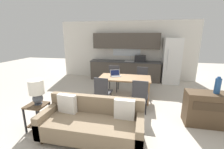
{
  "coord_description": "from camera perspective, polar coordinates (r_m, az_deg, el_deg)",
  "views": [
    {
      "loc": [
        0.82,
        -2.56,
        2.02
      ],
      "look_at": [
        -0.03,
        1.5,
        0.95
      ],
      "focal_mm": 24.0,
      "sensor_mm": 36.0,
      "label": 1
    }
  ],
  "objects": [
    {
      "name": "ground_plane",
      "position": [
        3.36,
        -5.09,
        -22.56
      ],
      "size": [
        20.0,
        20.0,
        0.0
      ],
      "primitive_type": "plane",
      "color": "beige"
    },
    {
      "name": "wall_back",
      "position": [
        7.26,
        5.41,
        9.14
      ],
      "size": [
        6.4,
        0.07,
        2.7
      ],
      "color": "silver",
      "rests_on": "ground_plane"
    },
    {
      "name": "kitchen_counter",
      "position": [
        7.03,
        5.13,
        4.77
      ],
      "size": [
        3.22,
        0.65,
        2.15
      ],
      "color": "#4C443D",
      "rests_on": "ground_plane"
    },
    {
      "name": "refrigerator",
      "position": [
        6.95,
        21.63,
        4.81
      ],
      "size": [
        0.7,
        0.76,
        1.95
      ],
      "color": "white",
      "rests_on": "ground_plane"
    },
    {
      "name": "dining_table",
      "position": [
        4.81,
        4.84,
        -1.77
      ],
      "size": [
        1.62,
        0.83,
        0.74
      ],
      "color": "olive",
      "rests_on": "ground_plane"
    },
    {
      "name": "couch",
      "position": [
        3.18,
        -7.34,
        -17.64
      ],
      "size": [
        2.01,
        0.8,
        0.83
      ],
      "color": "#3D2D1E",
      "rests_on": "ground_plane"
    },
    {
      "name": "side_table",
      "position": [
        3.73,
        -26.5,
        -13.02
      ],
      "size": [
        0.4,
        0.4,
        0.59
      ],
      "color": "brown",
      "rests_on": "ground_plane"
    },
    {
      "name": "table_lamp",
      "position": [
        3.55,
        -26.76,
        -5.36
      ],
      "size": [
        0.31,
        0.31,
        0.54
      ],
      "color": "#4C515B",
      "rests_on": "side_table"
    },
    {
      "name": "credenza",
      "position": [
        4.14,
        32.31,
        -11.01
      ],
      "size": [
        0.93,
        0.46,
        0.79
      ],
      "color": "brown",
      "rests_on": "ground_plane"
    },
    {
      "name": "vase",
      "position": [
        4.0,
        35.29,
        -3.51
      ],
      "size": [
        0.12,
        0.12,
        0.38
      ],
      "color": "#234C84",
      "rests_on": "credenza"
    },
    {
      "name": "dining_chair_far_left",
      "position": [
        5.66,
        0.56,
        -0.88
      ],
      "size": [
        0.42,
        0.42,
        0.93
      ],
      "rotation": [
        0.0,
        0.0,
        0.0
      ],
      "color": "#38383D",
      "rests_on": "ground_plane"
    },
    {
      "name": "dining_chair_near_right",
      "position": [
        4.07,
        10.64,
        -7.41
      ],
      "size": [
        0.45,
        0.45,
        0.93
      ],
      "rotation": [
        0.0,
        0.0,
        3.08
      ],
      "color": "#38383D",
      "rests_on": "ground_plane"
    },
    {
      "name": "dining_chair_near_left",
      "position": [
        4.25,
        -3.57,
        -6.19
      ],
      "size": [
        0.46,
        0.46,
        0.93
      ],
      "rotation": [
        0.0,
        0.0,
        3.05
      ],
      "color": "#38383D",
      "rests_on": "ground_plane"
    },
    {
      "name": "dining_chair_far_right",
      "position": [
        5.53,
        11.2,
        -1.55
      ],
      "size": [
        0.47,
        0.47,
        0.93
      ],
      "rotation": [
        0.0,
        0.0,
        -0.12
      ],
      "color": "#38383D",
      "rests_on": "ground_plane"
    },
    {
      "name": "laptop",
      "position": [
        4.92,
        1.31,
        -0.0
      ],
      "size": [
        0.4,
        0.37,
        0.2
      ],
      "rotation": [
        0.0,
        0.0,
        0.44
      ],
      "color": "#B7BABC",
      "rests_on": "dining_table"
    }
  ]
}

